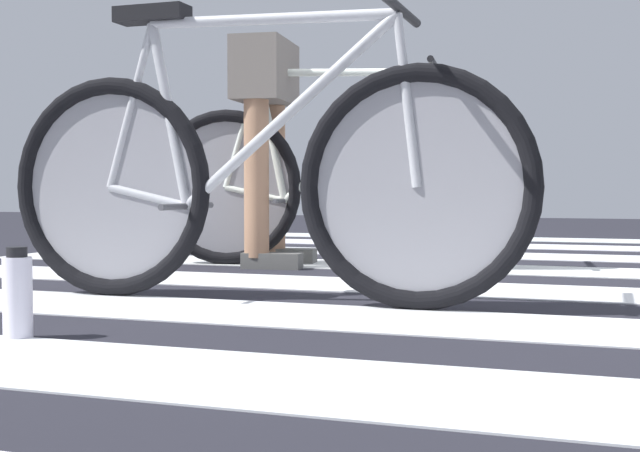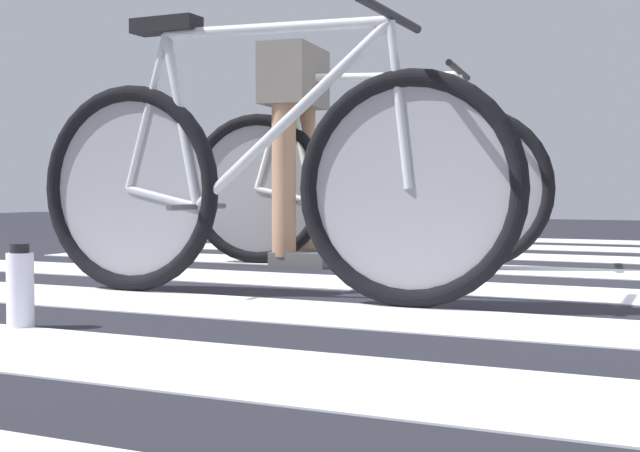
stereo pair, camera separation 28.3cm
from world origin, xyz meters
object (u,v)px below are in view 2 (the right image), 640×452
object	(u,v)px
bicycle_1_of_2	(257,180)
cyclist_2_of_2	(295,124)
water_bottle	(20,288)
bicycle_2_of_2	(359,183)

from	to	relation	value
bicycle_1_of_2	cyclist_2_of_2	size ratio (longest dim) A/B	1.70
bicycle_1_of_2	water_bottle	xyz separation A→B (m)	(-0.27, -0.76, -0.28)
bicycle_1_of_2	cyclist_2_of_2	bearing A→B (deg)	110.38
bicycle_2_of_2	cyclist_2_of_2	world-z (taller)	cyclist_2_of_2
bicycle_2_of_2	water_bottle	world-z (taller)	bicycle_2_of_2
water_bottle	bicycle_2_of_2	bearing A→B (deg)	86.24
bicycle_2_of_2	bicycle_1_of_2	bearing A→B (deg)	-90.00
bicycle_1_of_2	bicycle_2_of_2	size ratio (longest dim) A/B	1.00
bicycle_2_of_2	cyclist_2_of_2	bearing A→B (deg)	-180.00
bicycle_2_of_2	water_bottle	xyz separation A→B (m)	(-0.13, -1.98, -0.28)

